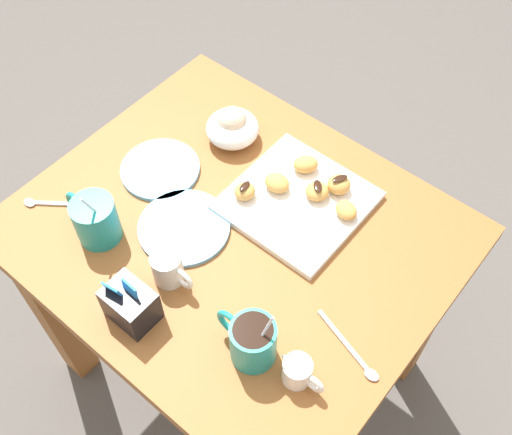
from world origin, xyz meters
TOP-DOWN VIEW (x-y plane):
  - ground_plane at (0.00, 0.00)m, footprint 8.00×8.00m
  - dining_table at (0.00, 0.00)m, footprint 0.85×0.72m
  - pastry_plate_square at (-0.06, -0.13)m, footprint 0.27×0.27m
  - coffee_mug_teal_left at (-0.20, 0.18)m, footprint 0.12×0.08m
  - coffee_mug_teal_right at (0.20, 0.18)m, footprint 0.13×0.09m
  - cream_pitcher_white at (0.02, 0.16)m, footprint 0.10×0.06m
  - sugar_caddy at (0.02, 0.26)m, footprint 0.09×0.07m
  - ice_cream_bowl at (0.17, -0.19)m, footprint 0.12×0.12m
  - chocolate_sauce_pitcher at (-0.29, 0.17)m, footprint 0.09×0.05m
  - saucer_sky_left at (0.08, 0.06)m, footprint 0.19×0.19m
  - saucer_sky_right at (0.23, -0.01)m, footprint 0.17×0.17m
  - loose_spoon_near_saucer at (0.34, 0.20)m, footprint 0.14×0.10m
  - loose_spoon_by_plate at (-0.34, 0.07)m, footprint 0.16×0.06m
  - beignet_0 at (-0.02, -0.21)m, footprint 0.07×0.07m
  - beignet_1 at (-0.08, -0.17)m, footprint 0.07×0.07m
  - chocolate_drizzle_1 at (-0.08, -0.17)m, footprint 0.04×0.04m
  - beignet_2 at (0.03, -0.07)m, footprint 0.05×0.05m
  - chocolate_drizzle_2 at (0.03, -0.07)m, footprint 0.02×0.03m
  - beignet_3 at (-0.11, -0.21)m, footprint 0.07×0.07m
  - chocolate_drizzle_3 at (-0.11, -0.21)m, footprint 0.03×0.04m
  - beignet_4 at (-0.16, -0.17)m, footprint 0.06×0.06m
  - beignet_5 at (-0.01, -0.13)m, footprint 0.06×0.05m

SIDE VIEW (x-z plane):
  - ground_plane at x=0.00m, z-range 0.00..0.00m
  - dining_table at x=0.00m, z-range 0.20..0.91m
  - loose_spoon_near_saucer at x=0.34m, z-range 0.70..0.71m
  - loose_spoon_by_plate at x=-0.34m, z-range 0.70..0.71m
  - saucer_sky_left at x=0.08m, z-range 0.70..0.71m
  - saucer_sky_right at x=0.23m, z-range 0.70..0.71m
  - pastry_plate_square at x=-0.06m, z-range 0.70..0.72m
  - beignet_4 at x=-0.16m, z-range 0.72..0.75m
  - chocolate_sauce_pitcher at x=-0.29m, z-range 0.71..0.76m
  - beignet_2 at x=0.03m, z-range 0.72..0.75m
  - beignet_1 at x=-0.08m, z-range 0.72..0.75m
  - beignet_5 at x=-0.01m, z-range 0.72..0.75m
  - beignet_0 at x=-0.02m, z-range 0.72..0.75m
  - beignet_3 at x=-0.11m, z-range 0.72..0.76m
  - ice_cream_bowl at x=0.17m, z-range 0.70..0.79m
  - cream_pitcher_white at x=0.02m, z-range 0.71..0.78m
  - sugar_caddy at x=0.02m, z-range 0.69..0.80m
  - chocolate_drizzle_2 at x=0.03m, z-range 0.75..0.76m
  - chocolate_drizzle_1 at x=-0.08m, z-range 0.75..0.76m
  - coffee_mug_teal_left at x=-0.20m, z-range 0.68..0.83m
  - coffee_mug_teal_right at x=0.20m, z-range 0.68..0.83m
  - chocolate_drizzle_3 at x=-0.11m, z-range 0.76..0.76m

